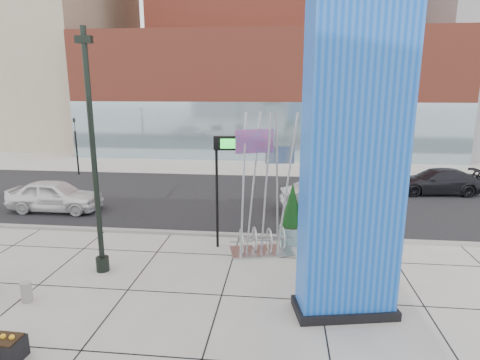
# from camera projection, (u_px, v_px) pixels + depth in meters

# --- Properties ---
(ground) EXTENTS (160.00, 160.00, 0.00)m
(ground) POSITION_uv_depth(u_px,v_px,m) (197.00, 279.00, 13.41)
(ground) COLOR #9E9991
(ground) RESTS_ON ground
(street_asphalt) EXTENTS (80.00, 12.00, 0.02)m
(street_asphalt) POSITION_uv_depth(u_px,v_px,m) (234.00, 198.00, 23.09)
(street_asphalt) COLOR black
(street_asphalt) RESTS_ON ground
(curb_edge) EXTENTS (80.00, 0.30, 0.12)m
(curb_edge) POSITION_uv_depth(u_px,v_px,m) (216.00, 234.00, 17.27)
(curb_edge) COLOR gray
(curb_edge) RESTS_ON ground
(tower_podium) EXTENTS (34.00, 10.00, 11.00)m
(tower_podium) POSITION_uv_depth(u_px,v_px,m) (266.00, 95.00, 38.19)
(tower_podium) COLOR #953B2B
(tower_podium) RESTS_ON ground
(tower_glass_front) EXTENTS (34.00, 0.60, 5.00)m
(tower_glass_front) POSITION_uv_depth(u_px,v_px,m) (263.00, 132.00, 34.23)
(tower_glass_front) COLOR #8CA5B2
(tower_glass_front) RESTS_ON ground
(blue_pylon) EXTENTS (2.99, 1.77, 9.35)m
(blue_pylon) POSITION_uv_depth(u_px,v_px,m) (354.00, 156.00, 10.40)
(blue_pylon) COLOR blue
(blue_pylon) RESTS_ON ground
(lamp_post) EXTENTS (0.52, 0.44, 8.08)m
(lamp_post) POSITION_uv_depth(u_px,v_px,m) (95.00, 178.00, 13.25)
(lamp_post) COLOR black
(lamp_post) RESTS_ON ground
(public_art_sculpture) EXTENTS (2.59, 1.70, 5.42)m
(public_art_sculpture) POSITION_uv_depth(u_px,v_px,m) (263.00, 217.00, 15.24)
(public_art_sculpture) COLOR #B6B8BB
(public_art_sculpture) RESTS_ON ground
(concrete_bollard) EXTENTS (0.32, 0.32, 0.62)m
(concrete_bollard) POSITION_uv_depth(u_px,v_px,m) (26.00, 292.00, 11.93)
(concrete_bollard) COLOR gray
(concrete_bollard) RESTS_ON ground
(overhead_street_sign) EXTENTS (2.10, 0.47, 4.44)m
(overhead_street_sign) POSITION_uv_depth(u_px,v_px,m) (236.00, 153.00, 15.15)
(overhead_street_sign) COLOR black
(overhead_street_sign) RESTS_ON ground
(round_planter_east) EXTENTS (1.08, 1.08, 2.71)m
(round_planter_east) POSITION_uv_depth(u_px,v_px,m) (337.00, 214.00, 16.08)
(round_planter_east) COLOR #7DA5A9
(round_planter_east) RESTS_ON ground
(round_planter_mid) EXTENTS (1.01, 1.01, 2.53)m
(round_planter_mid) POSITION_uv_depth(u_px,v_px,m) (292.00, 215.00, 16.29)
(round_planter_mid) COLOR #7DA5A9
(round_planter_mid) RESTS_ON ground
(round_planter_west) EXTENTS (1.11, 1.11, 2.77)m
(round_planter_west) POSITION_uv_depth(u_px,v_px,m) (307.00, 212.00, 16.20)
(round_planter_west) COLOR #7DA5A9
(round_planter_west) RESTS_ON ground
(car_white_west) EXTENTS (4.73, 1.92, 1.61)m
(car_white_west) POSITION_uv_depth(u_px,v_px,m) (55.00, 196.00, 20.54)
(car_white_west) COLOR white
(car_white_west) RESTS_ON ground
(car_silver_mid) EXTENTS (4.97, 2.40, 1.57)m
(car_silver_mid) POSITION_uv_depth(u_px,v_px,m) (328.00, 197.00, 20.35)
(car_silver_mid) COLOR #B5B8BD
(car_silver_mid) RESTS_ON ground
(car_dark_east) EXTENTS (5.26, 2.46, 1.49)m
(car_dark_east) POSITION_uv_depth(u_px,v_px,m) (436.00, 182.00, 23.88)
(car_dark_east) COLOR black
(car_dark_east) RESTS_ON ground
(traffic_signal) EXTENTS (0.15, 0.18, 4.10)m
(traffic_signal) POSITION_uv_depth(u_px,v_px,m) (76.00, 143.00, 28.68)
(traffic_signal) COLOR black
(traffic_signal) RESTS_ON ground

